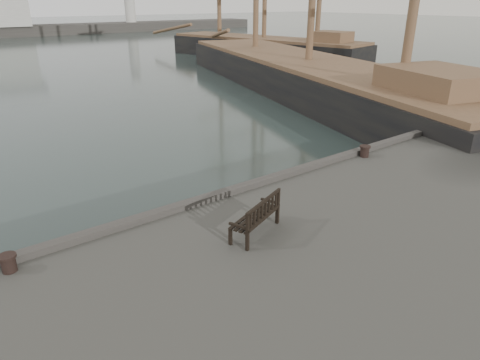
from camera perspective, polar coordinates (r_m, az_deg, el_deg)
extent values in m
plane|color=black|center=(13.66, -1.84, -7.65)|extent=(400.00, 400.00, 0.00)
cylinder|color=#ACAA9F|center=(111.05, -14.51, 21.77)|extent=(2.40, 2.40, 8.00)
cube|color=black|center=(10.54, 2.01, -4.98)|extent=(1.74, 1.13, 0.04)
cube|color=black|center=(10.33, 3.20, -4.10)|extent=(1.55, 0.66, 0.49)
cube|color=black|center=(10.65, 1.99, -6.06)|extent=(1.61, 1.01, 0.45)
cylinder|color=black|center=(10.52, -28.49, -9.73)|extent=(0.50, 0.50, 0.40)
cylinder|color=black|center=(16.49, 16.29, 3.69)|extent=(0.52, 0.52, 0.42)
cube|color=black|center=(35.72, 8.92, 12.08)|extent=(18.26, 39.25, 3.86)
cube|color=brown|center=(35.40, 9.13, 15.38)|extent=(17.68, 38.40, 0.30)
cube|color=black|center=(56.33, 3.16, 16.21)|extent=(11.16, 27.87, 3.89)
cube|color=brown|center=(56.12, 3.21, 18.33)|extent=(10.76, 27.28, 0.30)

